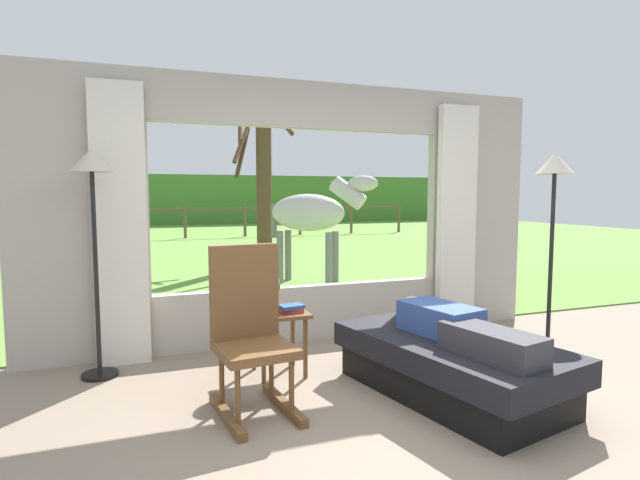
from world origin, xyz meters
The scene contains 17 objects.
ground_plane centered at (0.00, 0.00, 0.00)m, with size 12.00×12.00×0.00m, color gray.
back_wall_with_window centered at (0.00, 2.26, 1.25)m, with size 5.20×0.12×2.55m.
curtain_panel_left centered at (-1.69, 2.12, 1.20)m, with size 0.44×0.10×2.40m, color silver.
curtain_panel_right centered at (1.69, 2.12, 1.20)m, with size 0.44×0.10×2.40m, color silver.
outdoor_pasture_lawn centered at (0.00, 13.16, 0.01)m, with size 36.00×21.68×0.02m, color olive.
distant_hill_ridge centered at (0.00, 23.00, 1.20)m, with size 36.00×2.00×2.40m, color #43792E.
recliner_sofa centered at (0.55, 0.56, 0.22)m, with size 1.23×1.85×0.42m.
reclining_person centered at (0.55, 0.51, 0.52)m, with size 0.46×1.43×0.22m.
rocking_chair centered at (-0.86, 0.82, 0.55)m, with size 0.53×0.73×1.12m.
side_table centered at (-0.50, 1.40, 0.43)m, with size 0.44×0.44×0.52m.
potted_plant centered at (-0.58, 1.46, 0.70)m, with size 0.22×0.22×0.32m.
book_stack centered at (-0.42, 1.34, 0.55)m, with size 0.21×0.17×0.06m.
floor_lamp_left centered at (-1.87, 1.85, 1.47)m, with size 0.32×0.32×1.82m.
floor_lamp_right centered at (1.87, 0.97, 1.47)m, with size 0.32×0.32×1.82m.
horse centered at (1.12, 5.17, 1.16)m, with size 1.60×1.45×1.73m.
pasture_tree centered at (0.94, 7.78, 1.68)m, with size 1.32×1.31×3.42m.
pasture_fence_line centered at (0.00, 14.67, 0.74)m, with size 16.10×0.10×1.10m.
Camera 1 is at (-1.58, -2.46, 1.46)m, focal length 28.28 mm.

